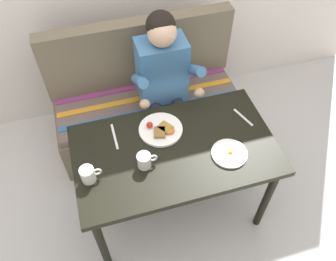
# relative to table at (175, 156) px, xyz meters

# --- Properties ---
(ground_plane) EXTENTS (8.00, 8.00, 0.00)m
(ground_plane) POSITION_rel_table_xyz_m (0.00, 0.00, -0.65)
(ground_plane) COLOR beige
(table) EXTENTS (1.20, 0.70, 0.73)m
(table) POSITION_rel_table_xyz_m (0.00, 0.00, 0.00)
(table) COLOR black
(table) RESTS_ON ground
(couch) EXTENTS (1.44, 0.56, 1.00)m
(couch) POSITION_rel_table_xyz_m (0.00, 0.76, -0.32)
(couch) COLOR brown
(couch) RESTS_ON ground
(person) EXTENTS (0.45, 0.61, 1.21)m
(person) POSITION_rel_table_xyz_m (0.10, 0.59, 0.09)
(person) COLOR teal
(person) RESTS_ON ground
(plate_breakfast) EXTENTS (0.27, 0.27, 0.05)m
(plate_breakfast) POSITION_rel_table_xyz_m (-0.04, 0.15, 0.09)
(plate_breakfast) COLOR white
(plate_breakfast) RESTS_ON table
(plate_eggs) EXTENTS (0.21, 0.21, 0.04)m
(plate_eggs) POSITION_rel_table_xyz_m (0.29, -0.13, 0.09)
(plate_eggs) COLOR white
(plate_eggs) RESTS_ON table
(coffee_mug) EXTENTS (0.12, 0.08, 0.10)m
(coffee_mug) POSITION_rel_table_xyz_m (-0.51, -0.07, 0.13)
(coffee_mug) COLOR white
(coffee_mug) RESTS_ON table
(coffee_mug_second) EXTENTS (0.12, 0.08, 0.09)m
(coffee_mug_second) POSITION_rel_table_xyz_m (-0.20, -0.07, 0.13)
(coffee_mug_second) COLOR white
(coffee_mug_second) RESTS_ON table
(fork) EXTENTS (0.07, 0.17, 0.00)m
(fork) POSITION_rel_table_xyz_m (0.49, 0.11, 0.08)
(fork) COLOR silver
(fork) RESTS_ON table
(knife) EXTENTS (0.01, 0.20, 0.00)m
(knife) POSITION_rel_table_xyz_m (-0.33, 0.19, 0.08)
(knife) COLOR silver
(knife) RESTS_ON table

